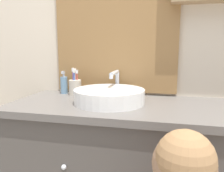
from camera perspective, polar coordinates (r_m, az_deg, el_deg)
name	(u,v)px	position (r m, az deg, el deg)	size (l,w,h in m)	color
wall_back	(146,28)	(1.39, 8.94, 14.68)	(3.20, 0.18, 2.50)	beige
sink_basin	(110,95)	(1.16, -0.61, -2.44)	(0.37, 0.42, 0.16)	white
toothbrush_holder	(75,87)	(1.38, -9.60, -0.17)	(0.08, 0.08, 0.17)	beige
soap_dispenser	(64,85)	(1.44, -12.42, 0.33)	(0.04, 0.04, 0.15)	#6B93B2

